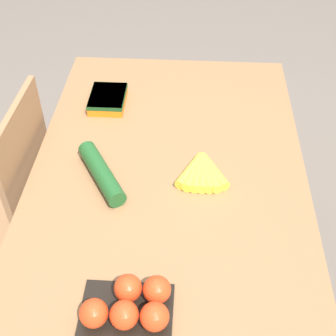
% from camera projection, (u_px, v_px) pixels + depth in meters
% --- Properties ---
extents(ground_plane, '(12.00, 12.00, 0.00)m').
position_uv_depth(ground_plane, '(168.00, 301.00, 1.95)').
color(ground_plane, '#665B51').
extents(dining_table, '(1.38, 0.86, 0.73)m').
position_uv_depth(dining_table, '(168.00, 196.00, 1.51)').
color(dining_table, olive).
rests_on(dining_table, ground_plane).
extents(chair, '(0.43, 0.41, 0.91)m').
position_uv_depth(chair, '(5.00, 203.00, 1.70)').
color(chair, '#8E6642').
rests_on(chair, ground_plane).
extents(banana_bunch, '(0.16, 0.17, 0.03)m').
position_uv_depth(banana_bunch, '(202.00, 172.00, 1.43)').
color(banana_bunch, brown).
rests_on(banana_bunch, dining_table).
extents(tomato_pack, '(0.15, 0.22, 0.08)m').
position_uv_depth(tomato_pack, '(131.00, 305.00, 1.08)').
color(tomato_pack, black).
rests_on(tomato_pack, dining_table).
extents(carrot_bag, '(0.16, 0.13, 0.04)m').
position_uv_depth(carrot_bag, '(108.00, 99.00, 1.70)').
color(carrot_bag, orange).
rests_on(carrot_bag, dining_table).
extents(cucumber_near, '(0.25, 0.18, 0.06)m').
position_uv_depth(cucumber_near, '(101.00, 173.00, 1.41)').
color(cucumber_near, '#1E5123').
rests_on(cucumber_near, dining_table).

